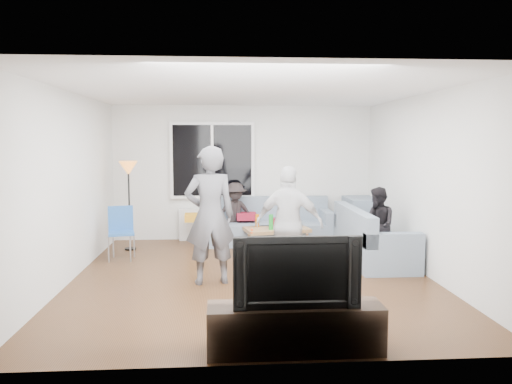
{
  "coord_description": "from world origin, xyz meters",
  "views": [
    {
      "loc": [
        -0.41,
        -6.79,
        1.93
      ],
      "look_at": [
        0.1,
        0.6,
        1.15
      ],
      "focal_mm": 34.41,
      "sensor_mm": 36.0,
      "label": 1
    }
  ],
  "objects": [
    {
      "name": "window_mullion",
      "position": [
        -0.6,
        2.64,
        1.55
      ],
      "size": [
        0.05,
        0.03,
        1.35
      ],
      "primitive_type": "cube",
      "color": "white",
      "rests_on": "window_frame"
    },
    {
      "name": "window_frame",
      "position": [
        -0.6,
        2.69,
        1.55
      ],
      "size": [
        1.62,
        0.06,
        1.47
      ],
      "primitive_type": "cube",
      "color": "white",
      "rests_on": "wall_back"
    },
    {
      "name": "vase",
      "position": [
        -0.75,
        2.62,
        0.71
      ],
      "size": [
        0.17,
        0.17,
        0.17
      ],
      "primitive_type": "imported",
      "rotation": [
        0.0,
        0.0,
        0.07
      ],
      "color": "silver",
      "rests_on": "radiator"
    },
    {
      "name": "radiator",
      "position": [
        -0.6,
        2.65,
        0.31
      ],
      "size": [
        1.3,
        0.12,
        0.62
      ],
      "primitive_type": "cube",
      "color": "silver",
      "rests_on": "floor"
    },
    {
      "name": "sofa_corner",
      "position": [
        2.36,
        2.27,
        0.42
      ],
      "size": [
        0.85,
        0.85,
        0.85
      ],
      "primitive_type": "cube",
      "color": "slate",
      "rests_on": "floor"
    },
    {
      "name": "television",
      "position": [
        0.25,
        -2.5,
        0.77
      ],
      "size": [
        1.14,
        0.15,
        0.66
      ],
      "primitive_type": "imported",
      "color": "black",
      "rests_on": "tv_console"
    },
    {
      "name": "player_left",
      "position": [
        -0.58,
        -0.27,
        0.93
      ],
      "size": [
        0.75,
        0.56,
        1.86
      ],
      "primitive_type": "imported",
      "rotation": [
        0.0,
        0.0,
        3.33
      ],
      "color": "#4B4B50",
      "rests_on": "floor"
    },
    {
      "name": "pitcher",
      "position": [
        0.54,
        1.69,
        0.49
      ],
      "size": [
        0.17,
        0.17,
        0.17
      ],
      "primitive_type": "cylinder",
      "color": "maroon",
      "rests_on": "coffee_table"
    },
    {
      "name": "wall_left",
      "position": [
        -2.52,
        0.0,
        1.3
      ],
      "size": [
        0.04,
        5.5,
        2.6
      ],
      "primitive_type": "cube",
      "color": "silver",
      "rests_on": "ground"
    },
    {
      "name": "potted_plant",
      "position": [
        -0.23,
        2.62,
        0.8
      ],
      "size": [
        0.22,
        0.18,
        0.36
      ],
      "primitive_type": "imported",
      "rotation": [
        0.0,
        0.0,
        -0.14
      ],
      "color": "#396E2C",
      "rests_on": "radiator"
    },
    {
      "name": "tv_console",
      "position": [
        0.25,
        -2.5,
        0.22
      ],
      "size": [
        1.6,
        0.4,
        0.44
      ],
      "primitive_type": "cube",
      "color": "#2F2117",
      "rests_on": "floor"
    },
    {
      "name": "bottle_b",
      "position": [
        0.42,
        1.5,
        0.53
      ],
      "size": [
        0.08,
        0.08,
        0.26
      ],
      "primitive_type": "cylinder",
      "color": "green",
      "rests_on": "coffee_table"
    },
    {
      "name": "bottle_d",
      "position": [
        0.79,
        1.54,
        0.54
      ],
      "size": [
        0.07,
        0.07,
        0.28
      ],
      "primitive_type": "cylinder",
      "color": "#F0A515",
      "rests_on": "coffee_table"
    },
    {
      "name": "cushion_red",
      "position": [
        0.04,
        2.33,
        0.51
      ],
      "size": [
        0.36,
        0.3,
        0.13
      ],
      "primitive_type": "cube",
      "rotation": [
        0.0,
        0.0,
        -0.01
      ],
      "color": "maroon",
      "rests_on": "sofa_back_section"
    },
    {
      "name": "wall_back",
      "position": [
        0.0,
        2.77,
        1.3
      ],
      "size": [
        5.0,
        0.04,
        2.6
      ],
      "primitive_type": "cube",
      "color": "silver",
      "rests_on": "ground"
    },
    {
      "name": "side_chair",
      "position": [
        -2.05,
        1.15,
        0.43
      ],
      "size": [
        0.48,
        0.48,
        0.86
      ],
      "primitive_type": null,
      "rotation": [
        0.0,
        0.0,
        0.22
      ],
      "color": "#2659A5",
      "rests_on": "floor"
    },
    {
      "name": "bottle_a",
      "position": [
        0.21,
        1.8,
        0.51
      ],
      "size": [
        0.07,
        0.07,
        0.23
      ],
      "primitive_type": "cylinder",
      "color": "#B85E0A",
      "rests_on": "coffee_table"
    },
    {
      "name": "spectator_back",
      "position": [
        -0.17,
        2.3,
        0.57
      ],
      "size": [
        0.8,
        0.53,
        1.15
      ],
      "primitive_type": "imported",
      "rotation": [
        0.0,
        0.0,
        0.14
      ],
      "color": "black",
      "rests_on": "floor"
    },
    {
      "name": "floor_lamp",
      "position": [
        -2.05,
        1.89,
        0.78
      ],
      "size": [
        0.32,
        0.32,
        1.56
      ],
      "primitive_type": null,
      "color": "orange",
      "rests_on": "floor"
    },
    {
      "name": "sofa_back_section",
      "position": [
        0.48,
        2.27,
        0.42
      ],
      "size": [
        2.3,
        0.85,
        0.85
      ],
      "primitive_type": null,
      "color": "slate",
      "rests_on": "floor"
    },
    {
      "name": "cushion_yellow",
      "position": [
        -0.92,
        2.25,
        0.51
      ],
      "size": [
        0.39,
        0.33,
        0.14
      ],
      "primitive_type": "cube",
      "rotation": [
        0.0,
        0.0,
        0.03
      ],
      "color": "orange",
      "rests_on": "sofa_back_section"
    },
    {
      "name": "coffee_table",
      "position": [
        0.54,
        1.67,
        0.2
      ],
      "size": [
        1.2,
        0.81,
        0.4
      ],
      "primitive_type": "cube",
      "rotation": [
        0.0,
        0.0,
        0.2
      ],
      "color": "#A57D50",
      "rests_on": "floor"
    },
    {
      "name": "window_glass",
      "position": [
        -0.6,
        2.65,
        1.55
      ],
      "size": [
        1.5,
        0.02,
        1.35
      ],
      "primitive_type": "cube",
      "color": "black",
      "rests_on": "window_frame"
    },
    {
      "name": "wall_front",
      "position": [
        0.0,
        -2.77,
        1.3
      ],
      "size": [
        5.0,
        0.04,
        2.6
      ],
      "primitive_type": "cube",
      "color": "silver",
      "rests_on": "ground"
    },
    {
      "name": "wall_right",
      "position": [
        2.52,
        0.0,
        1.3
      ],
      "size": [
        0.04,
        5.5,
        2.6
      ],
      "primitive_type": "cube",
      "color": "silver",
      "rests_on": "ground"
    },
    {
      "name": "player_right",
      "position": [
        0.5,
        -0.22,
        0.79
      ],
      "size": [
        1.0,
        0.65,
        1.59
      ],
      "primitive_type": "imported",
      "rotation": [
        0.0,
        0.0,
        2.83
      ],
      "color": "silver",
      "rests_on": "floor"
    },
    {
      "name": "sofa_right_section",
      "position": [
        2.02,
        0.83,
        0.42
      ],
      "size": [
        2.0,
        0.85,
        0.85
      ],
      "primitive_type": null,
      "rotation": [
        0.0,
        0.0,
        1.57
      ],
      "color": "slate",
      "rests_on": "floor"
    },
    {
      "name": "floor",
      "position": [
        0.0,
        0.0,
        -0.02
      ],
      "size": [
        5.0,
        5.5,
        0.04
      ],
      "primitive_type": "cube",
      "color": "#56351C",
      "rests_on": "ground"
    },
    {
      "name": "spectator_right",
      "position": [
        2.02,
        0.64,
        0.6
      ],
      "size": [
        0.52,
        0.64,
        1.21
      ],
      "primitive_type": "imported",
      "rotation": [
        0.0,
        0.0,
        -1.45
      ],
      "color": "black",
      "rests_on": "floor"
    },
    {
      "name": "ceiling",
      "position": [
        0.0,
        0.0,
        2.62
      ],
      "size": [
        5.0,
        5.5,
        0.04
      ],
      "primitive_type": "cube",
      "color": "white",
      "rests_on": "ground"
    }
  ]
}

